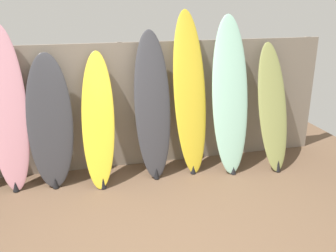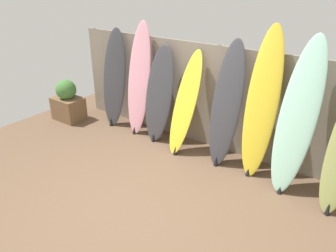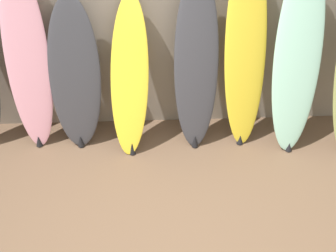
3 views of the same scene
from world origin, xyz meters
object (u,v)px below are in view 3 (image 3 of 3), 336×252
surfboard_yellow_3 (130,79)px  surfboard_yellow_5 (245,52)px  surfboard_charcoal_2 (75,76)px  surfboard_seafoam_6 (297,58)px  surfboard_charcoal_4 (196,65)px  surfboard_pink_1 (28,61)px

surfboard_yellow_3 → surfboard_yellow_5: 1.30m
surfboard_charcoal_2 → surfboard_seafoam_6: 2.44m
surfboard_charcoal_2 → surfboard_seafoam_6: size_ratio=0.80×
surfboard_charcoal_4 → surfboard_yellow_3: bearing=-177.2°
surfboard_charcoal_2 → surfboard_yellow_5: size_ratio=0.78×
surfboard_charcoal_2 → surfboard_yellow_3: surfboard_charcoal_2 is taller
surfboard_yellow_3 → surfboard_charcoal_4: 0.75m
surfboard_pink_1 → surfboard_charcoal_4: (1.84, -0.07, -0.05)m
surfboard_pink_1 → surfboard_seafoam_6: bearing=-2.8°
surfboard_yellow_5 → surfboard_seafoam_6: 0.56m
surfboard_pink_1 → surfboard_yellow_3: 1.12m
surfboard_charcoal_2 → surfboard_charcoal_4: size_ratio=0.87×
surfboard_charcoal_4 → surfboard_yellow_5: bearing=4.8°
surfboard_charcoal_2 → surfboard_yellow_3: size_ratio=1.01×
surfboard_yellow_5 → surfboard_yellow_3: bearing=-176.3°
surfboard_yellow_5 → surfboard_charcoal_2: bearing=-179.6°
surfboard_yellow_3 → surfboard_charcoal_4: bearing=2.8°
surfboard_pink_1 → surfboard_yellow_3: size_ratio=1.21×
surfboard_pink_1 → surfboard_charcoal_4: 1.84m
surfboard_yellow_5 → surfboard_charcoal_4: bearing=-175.2°
surfboard_pink_1 → surfboard_charcoal_2: bearing=-4.5°
surfboard_yellow_3 → surfboard_seafoam_6: size_ratio=0.79×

